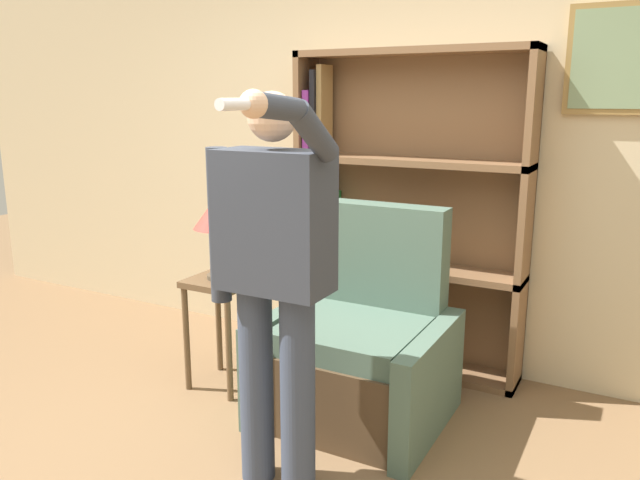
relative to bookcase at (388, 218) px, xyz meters
The scene contains 6 objects.
wall_back 0.49m from the bookcase, 61.23° to the left, with size 8.00×0.11×2.80m.
bookcase is the anchor object (origin of this frame).
armchair 0.95m from the bookcase, 78.09° to the right, with size 0.92×0.85×1.11m.
person_standing 1.49m from the bookcase, 86.25° to the right, with size 0.62×0.78×1.71m.
side_table 1.15m from the bookcase, 131.52° to the right, with size 0.36×0.36×0.66m.
table_lamp 1.07m from the bookcase, 131.52° to the right, with size 0.30×0.30×0.49m.
Camera 1 is at (1.37, -1.70, 1.69)m, focal length 35.00 mm.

